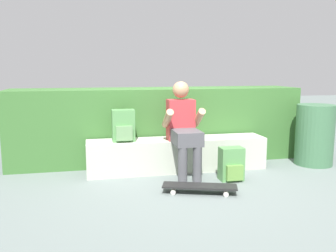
% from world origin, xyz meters
% --- Properties ---
extents(ground_plane, '(24.00, 24.00, 0.00)m').
position_xyz_m(ground_plane, '(0.00, 0.00, 0.00)').
color(ground_plane, slate).
extents(bench_main, '(2.35, 0.43, 0.42)m').
position_xyz_m(bench_main, '(0.00, 0.44, 0.21)').
color(bench_main, '#AEB4A2').
rests_on(bench_main, ground).
extents(person_skater, '(0.49, 0.62, 1.17)m').
position_xyz_m(person_skater, '(0.03, 0.23, 0.63)').
color(person_skater, '#B73338').
rests_on(person_skater, ground).
extents(skateboard_near_person, '(0.82, 0.44, 0.09)m').
position_xyz_m(skateboard_near_person, '(0.02, -0.49, 0.07)').
color(skateboard_near_person, black).
rests_on(skateboard_near_person, ground).
extents(backpack_on_bench, '(0.28, 0.23, 0.40)m').
position_xyz_m(backpack_on_bench, '(-0.70, 0.43, 0.62)').
color(backpack_on_bench, '#51894C').
rests_on(backpack_on_bench, bench_main).
extents(backpack_on_ground, '(0.28, 0.23, 0.40)m').
position_xyz_m(backpack_on_ground, '(0.53, -0.12, 0.19)').
color(backpack_on_ground, '#51894C').
rests_on(backpack_on_ground, ground).
extents(hedge_row, '(4.14, 0.74, 1.05)m').
position_xyz_m(hedge_row, '(-0.15, 1.06, 0.53)').
color(hedge_row, '#38672E').
rests_on(hedge_row, ground).
extents(trash_bin, '(0.52, 0.52, 0.84)m').
position_xyz_m(trash_bin, '(1.95, 0.33, 0.42)').
color(trash_bin, '#3D6B47').
rests_on(trash_bin, ground).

